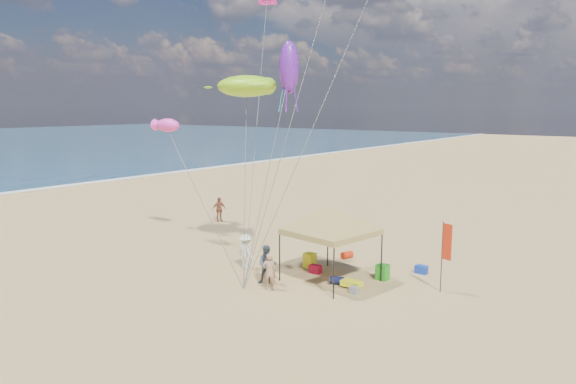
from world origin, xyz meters
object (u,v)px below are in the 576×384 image
(canopy_tent, at_px, (331,208))
(chair_yellow, at_px, (310,260))
(feather_flag, at_px, (446,246))
(beach_cart, at_px, (352,283))
(cooler_red, at_px, (315,269))
(person_near_b, at_px, (267,265))
(cooler_blue, at_px, (421,269))
(person_far_a, at_px, (219,209))
(person_near_c, at_px, (246,252))
(chair_green, at_px, (382,272))
(person_near_a, at_px, (269,271))

(canopy_tent, relative_size, chair_yellow, 9.23)
(feather_flag, xyz_separation_m, beach_cart, (-3.42, -1.81, -1.84))
(cooler_red, bearing_deg, person_near_b, -106.79)
(cooler_blue, distance_m, person_near_b, 7.40)
(feather_flag, distance_m, cooler_blue, 3.28)
(canopy_tent, xyz_separation_m, person_near_b, (-1.99, -2.04, -2.48))
(feather_flag, height_order, person_far_a, feather_flag)
(cooler_blue, relative_size, person_near_c, 0.32)
(cooler_blue, xyz_separation_m, person_far_a, (-15.82, 2.52, 0.65))
(cooler_red, xyz_separation_m, beach_cart, (2.46, -0.79, 0.01))
(chair_green, xyz_separation_m, chair_yellow, (-3.73, -0.46, 0.00))
(cooler_blue, xyz_separation_m, chair_green, (-1.03, -1.93, 0.16))
(person_near_c, bearing_deg, person_near_a, 164.96)
(person_near_c, relative_size, person_far_a, 1.01)
(cooler_blue, distance_m, person_near_c, 8.39)
(person_near_b, xyz_separation_m, person_far_a, (-11.03, 8.12, -0.04))
(canopy_tent, relative_size, person_near_a, 4.04)
(chair_green, bearing_deg, cooler_blue, 61.88)
(cooler_red, distance_m, person_near_b, 2.81)
(person_far_a, bearing_deg, feather_flag, -80.24)
(cooler_blue, relative_size, chair_yellow, 0.77)
(cooler_blue, distance_m, chair_green, 2.20)
(chair_yellow, distance_m, person_far_a, 12.12)
(feather_flag, xyz_separation_m, cooler_blue, (-1.86, 1.97, -1.85))
(cooler_blue, bearing_deg, cooler_red, -143.35)
(cooler_blue, height_order, person_far_a, person_far_a)
(cooler_blue, relative_size, person_near_b, 0.31)
(person_near_c, bearing_deg, cooler_red, -139.11)
(person_near_b, bearing_deg, person_far_a, 113.85)
(beach_cart, distance_m, person_near_a, 3.63)
(canopy_tent, distance_m, cooler_blue, 5.52)
(chair_yellow, distance_m, person_near_b, 3.24)
(person_far_a, bearing_deg, person_near_a, -102.73)
(chair_green, relative_size, person_near_a, 0.44)
(beach_cart, bearing_deg, cooler_blue, 67.64)
(chair_yellow, xyz_separation_m, beach_cart, (3.21, -1.38, -0.15))
(feather_flag, height_order, cooler_red, feather_flag)
(cooler_red, height_order, cooler_blue, same)
(cooler_red, distance_m, person_far_a, 13.05)
(cooler_red, distance_m, chair_green, 3.16)
(person_near_c, bearing_deg, canopy_tent, -152.79)
(canopy_tent, relative_size, chair_green, 9.23)
(chair_yellow, bearing_deg, person_far_a, 156.04)
(feather_flag, distance_m, cooler_red, 6.24)
(canopy_tent, height_order, chair_green, canopy_tent)
(cooler_red, height_order, person_near_b, person_near_b)
(feather_flag, height_order, chair_yellow, feather_flag)
(canopy_tent, bearing_deg, chair_yellow, 149.27)
(person_near_b, bearing_deg, feather_flag, -1.24)
(cooler_red, xyz_separation_m, person_near_b, (-0.79, -2.61, 0.69))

